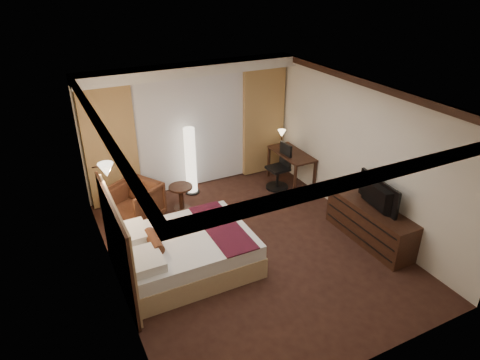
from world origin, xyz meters
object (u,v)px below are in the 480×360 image
bed (187,252)px  dresser (370,223)px  desk (291,168)px  television (374,191)px  floor_lamp (191,161)px  office_chair (278,167)px  armchair (135,201)px  side_table (181,198)px

bed → dresser: bearing=-12.8°
desk → television: 2.56m
floor_lamp → dresser: floor_lamp is taller
television → bed: bearing=83.9°
office_chair → television: 2.51m
television → armchair: bearing=61.0°
office_chair → television: (0.39, -2.43, 0.48)m
side_table → dresser: dresser is taller
armchair → office_chair: 3.10m
bed → office_chair: (2.73, 1.72, 0.21)m
dresser → armchair: bearing=144.4°
armchair → television: (3.49, -2.52, 0.57)m
television → floor_lamp: bearing=41.5°
bed → floor_lamp: floor_lamp is taller
bed → floor_lamp: (0.99, 2.37, 0.44)m
floor_lamp → desk: 2.24m
dresser → side_table: bearing=136.1°
side_table → desk: size_ratio=0.44×
desk → office_chair: bearing=-172.4°
television → dresser: bearing=-83.2°
armchair → office_chair: office_chair is taller
bed → desk: desk is taller
armchair → floor_lamp: 1.50m
armchair → television: size_ratio=0.82×
side_table → bed: bearing=-106.9°
floor_lamp → armchair: bearing=-157.2°
armchair → desk: (3.47, -0.04, -0.05)m
floor_lamp → desk: size_ratio=1.25×
office_chair → side_table: bearing=174.5°
armchair → floor_lamp: size_ratio=0.57×
dresser → floor_lamp: bearing=125.1°
bed → office_chair: office_chair is taller
bed → armchair: bearing=101.4°
bed → office_chair: size_ratio=2.02×
armchair → side_table: armchair is taller
side_table → floor_lamp: 0.87m
bed → side_table: 1.88m
television → side_table: bearing=52.6°
side_table → floor_lamp: floor_lamp is taller
bed → television: television is taller
side_table → armchair: bearing=179.6°
side_table → office_chair: (2.19, -0.08, 0.25)m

